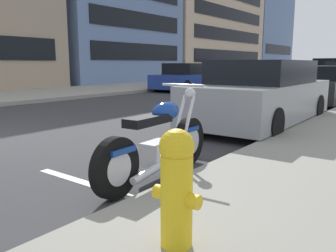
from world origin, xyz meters
TOP-DOWN VIEW (x-y plane):
  - sidewalk_far_curb at (12.00, 6.93)m, footprint 120.00×5.00m
  - parking_stall_stripe at (0.00, -3.83)m, footprint 0.12×2.20m
  - parked_motorcycle at (0.66, -4.14)m, footprint 2.16×0.62m
  - parked_car_second_in_row at (5.02, -3.66)m, footprint 4.63×1.89m
  - parked_car_behind_motorcycle at (10.51, -3.67)m, footprint 4.56×1.89m
  - crossing_truck at (33.44, 0.76)m, footprint 2.56×5.19m
  - car_opposite_curb at (12.71, 3.59)m, footprint 4.62×2.05m
  - fire_hydrant at (-0.70, -5.39)m, footprint 0.24×0.36m
  - townhouse_near_left at (15.35, 13.22)m, footprint 10.13×8.07m
  - townhouse_mid_block at (28.56, 13.49)m, footprint 15.52×8.61m
  - townhouse_corner_block at (41.76, 14.39)m, footprint 10.37×10.41m

SIDE VIEW (x-z plane):
  - parking_stall_stripe at x=0.00m, z-range 0.00..0.01m
  - sidewalk_far_curb at x=12.00m, z-range 0.00..0.14m
  - parked_motorcycle at x=0.66m, z-range -0.13..1.00m
  - fire_hydrant at x=-0.70m, z-range 0.16..0.99m
  - parked_car_behind_motorcycle at x=10.51m, z-range -0.02..1.28m
  - car_opposite_curb at x=12.71m, z-range -0.05..1.36m
  - parked_car_second_in_row at x=5.02m, z-range -0.03..1.43m
  - crossing_truck at x=33.44m, z-range 0.04..1.92m
  - townhouse_mid_block at x=28.56m, z-range 0.00..9.49m
  - townhouse_near_left at x=15.35m, z-range 0.00..9.82m
  - townhouse_corner_block at x=41.76m, z-range 0.00..14.19m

